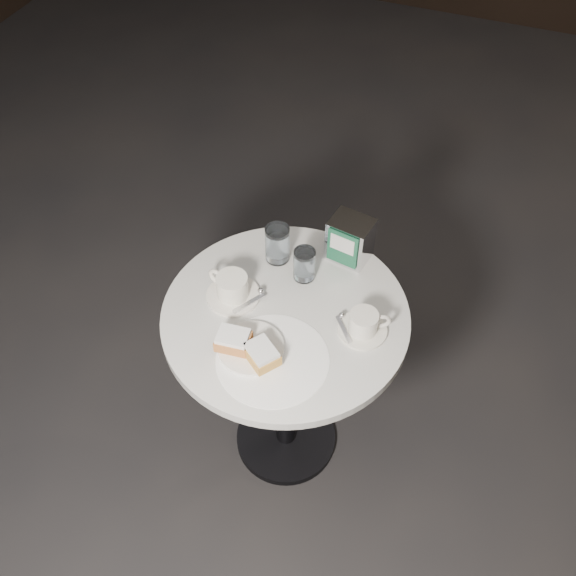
# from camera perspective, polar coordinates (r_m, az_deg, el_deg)

# --- Properties ---
(ground) EXTENTS (7.00, 7.00, 0.00)m
(ground) POSITION_cam_1_polar(r_m,az_deg,el_deg) (2.43, -0.18, -13.28)
(ground) COLOR black
(ground) RESTS_ON ground
(cafe_table) EXTENTS (0.70, 0.70, 0.74)m
(cafe_table) POSITION_cam_1_polar(r_m,az_deg,el_deg) (1.96, -0.21, -5.85)
(cafe_table) COLOR black
(cafe_table) RESTS_ON ground
(sugar_spill) EXTENTS (0.30, 0.30, 0.00)m
(sugar_spill) POSITION_cam_1_polar(r_m,az_deg,el_deg) (1.70, -1.38, -6.36)
(sugar_spill) COLOR white
(sugar_spill) RESTS_ON cafe_table
(beignet_plate) EXTENTS (0.21, 0.21, 0.06)m
(beignet_plate) POSITION_cam_1_polar(r_m,az_deg,el_deg) (1.70, -3.48, -5.29)
(beignet_plate) COLOR white
(beignet_plate) RESTS_ON cafe_table
(coffee_cup_left) EXTENTS (0.19, 0.19, 0.08)m
(coffee_cup_left) POSITION_cam_1_polar(r_m,az_deg,el_deg) (1.82, -4.99, -0.04)
(coffee_cup_left) COLOR silver
(coffee_cup_left) RESTS_ON cafe_table
(coffee_cup_right) EXTENTS (0.18, 0.18, 0.07)m
(coffee_cup_right) POSITION_cam_1_polar(r_m,az_deg,el_deg) (1.75, 6.74, -3.21)
(coffee_cup_right) COLOR silver
(coffee_cup_right) RESTS_ON cafe_table
(water_glass_left) EXTENTS (0.10, 0.10, 0.12)m
(water_glass_left) POSITION_cam_1_polar(r_m,az_deg,el_deg) (1.90, -0.95, 3.91)
(water_glass_left) COLOR white
(water_glass_left) RESTS_ON cafe_table
(water_glass_right) EXTENTS (0.08, 0.08, 0.10)m
(water_glass_right) POSITION_cam_1_polar(r_m,az_deg,el_deg) (1.85, 1.46, 2.08)
(water_glass_right) COLOR white
(water_glass_right) RESTS_ON cafe_table
(napkin_dispenser) EXTENTS (0.13, 0.12, 0.14)m
(napkin_dispenser) POSITION_cam_1_polar(r_m,az_deg,el_deg) (1.90, 5.53, 4.31)
(napkin_dispenser) COLOR silver
(napkin_dispenser) RESTS_ON cafe_table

